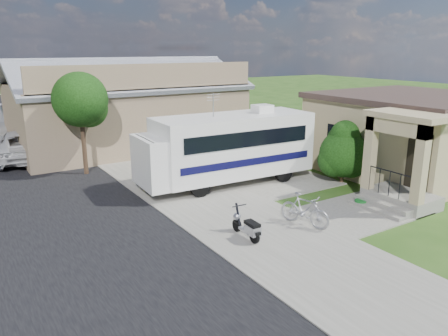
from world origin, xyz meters
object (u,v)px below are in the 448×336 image
scooter (247,227)px  garden_hose (360,203)px  shrub (343,151)px  motorhome (228,146)px  pickup_truck (23,145)px  bicycle (304,212)px

scooter → garden_hose: 5.18m
scooter → shrub: bearing=23.4°
motorhome → garden_hose: 5.73m
motorhome → garden_hose: size_ratio=17.66×
scooter → pickup_truck: bearing=108.4°
motorhome → scooter: (-2.56, -5.04, -1.21)m
shrub → scooter: shrub is taller
shrub → pickup_truck: 15.80m
motorhome → pickup_truck: 11.24m
motorhome → pickup_truck: size_ratio=1.35×
scooter → bicycle: size_ratio=0.80×
motorhome → shrub: 4.86m
scooter → bicycle: bicycle is taller
motorhome → shrub: (4.17, -2.48, -0.25)m
motorhome → scooter: size_ratio=5.36×
bicycle → pickup_truck: (-6.08, 14.32, 0.24)m
pickup_truck → motorhome: bearing=135.8°
motorhome → garden_hose: bearing=-59.4°
motorhome → scooter: motorhome is taller
pickup_truck → garden_hose: pickup_truck is taller
shrub → garden_hose: bearing=-123.4°
shrub → bicycle: size_ratio=1.53×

